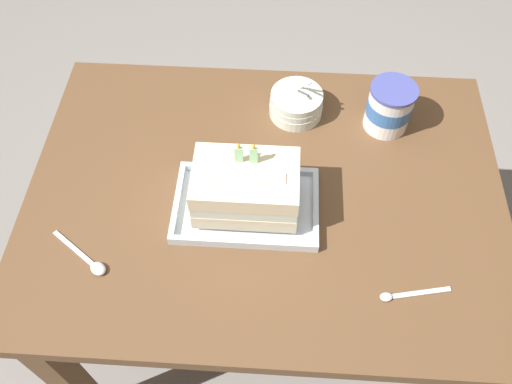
{
  "coord_description": "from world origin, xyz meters",
  "views": [
    {
      "loc": [
        0.02,
        -0.68,
        1.75
      ],
      "look_at": [
        -0.02,
        -0.02,
        0.8
      ],
      "focal_mm": 37.15,
      "sensor_mm": 36.0,
      "label": 1
    }
  ],
  "objects_px": {
    "foil_tray": "(246,206)",
    "birthday_cake": "(246,188)",
    "serving_spoon_near_tray": "(401,295)",
    "serving_spoon_by_bowls": "(93,264)",
    "ice_cream_tub": "(389,107)",
    "bowl_stack": "(296,104)"
  },
  "relations": [
    {
      "from": "bowl_stack",
      "to": "ice_cream_tub",
      "type": "height_order",
      "value": "same"
    },
    {
      "from": "foil_tray",
      "to": "birthday_cake",
      "type": "height_order",
      "value": "birthday_cake"
    },
    {
      "from": "birthday_cake",
      "to": "serving_spoon_near_tray",
      "type": "xyz_separation_m",
      "value": [
        0.32,
        -0.19,
        -0.07
      ]
    },
    {
      "from": "ice_cream_tub",
      "to": "serving_spoon_by_bowls",
      "type": "relative_size",
      "value": 0.87
    },
    {
      "from": "foil_tray",
      "to": "ice_cream_tub",
      "type": "bearing_deg",
      "value": 39.49
    },
    {
      "from": "serving_spoon_near_tray",
      "to": "birthday_cake",
      "type": "bearing_deg",
      "value": 149.58
    },
    {
      "from": "birthday_cake",
      "to": "bowl_stack",
      "type": "xyz_separation_m",
      "value": [
        0.1,
        0.29,
        -0.05
      ]
    },
    {
      "from": "serving_spoon_by_bowls",
      "to": "ice_cream_tub",
      "type": "bearing_deg",
      "value": 34.15
    },
    {
      "from": "bowl_stack",
      "to": "ice_cream_tub",
      "type": "distance_m",
      "value": 0.22
    },
    {
      "from": "birthday_cake",
      "to": "serving_spoon_by_bowls",
      "type": "bearing_deg",
      "value": -152.35
    },
    {
      "from": "birthday_cake",
      "to": "bowl_stack",
      "type": "height_order",
      "value": "birthday_cake"
    },
    {
      "from": "foil_tray",
      "to": "birthday_cake",
      "type": "distance_m",
      "value": 0.07
    },
    {
      "from": "bowl_stack",
      "to": "birthday_cake",
      "type": "bearing_deg",
      "value": -109.46
    },
    {
      "from": "foil_tray",
      "to": "bowl_stack",
      "type": "xyz_separation_m",
      "value": [
        0.1,
        0.29,
        0.03
      ]
    },
    {
      "from": "birthday_cake",
      "to": "serving_spoon_near_tray",
      "type": "bearing_deg",
      "value": -30.42
    },
    {
      "from": "foil_tray",
      "to": "serving_spoon_near_tray",
      "type": "bearing_deg",
      "value": -30.42
    },
    {
      "from": "serving_spoon_near_tray",
      "to": "serving_spoon_by_bowls",
      "type": "height_order",
      "value": "serving_spoon_by_bowls"
    },
    {
      "from": "foil_tray",
      "to": "bowl_stack",
      "type": "distance_m",
      "value": 0.31
    },
    {
      "from": "foil_tray",
      "to": "serving_spoon_by_bowls",
      "type": "distance_m",
      "value": 0.34
    },
    {
      "from": "ice_cream_tub",
      "to": "foil_tray",
      "type": "bearing_deg",
      "value": -140.51
    },
    {
      "from": "foil_tray",
      "to": "ice_cream_tub",
      "type": "height_order",
      "value": "ice_cream_tub"
    },
    {
      "from": "serving_spoon_near_tray",
      "to": "foil_tray",
      "type": "bearing_deg",
      "value": 149.58
    }
  ]
}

